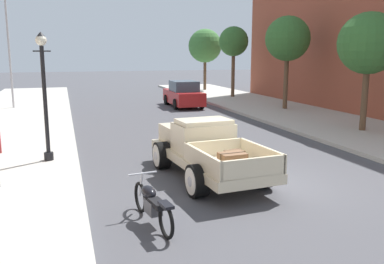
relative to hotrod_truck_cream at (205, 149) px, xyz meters
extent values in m
plane|color=#47474C|center=(1.15, -1.06, -0.75)|extent=(140.00, 140.00, 0.00)
cube|color=beige|center=(0.02, -0.24, -0.21)|extent=(2.17, 5.03, 0.24)
cube|color=beige|center=(-0.01, 0.11, 0.31)|extent=(1.65, 1.23, 0.80)
cube|color=beige|center=(0.00, 0.06, 0.77)|extent=(1.51, 1.05, 0.12)
cube|color=#3D4C5B|center=(-0.06, 0.67, 0.47)|extent=(1.32, 0.15, 0.44)
cube|color=beige|center=(-0.12, 1.40, 0.17)|extent=(1.44, 1.61, 0.52)
cube|color=silver|center=(-0.19, 2.20, 0.15)|extent=(0.69, 0.16, 0.47)
cube|color=beige|center=(0.14, -1.64, -0.07)|extent=(1.86, 2.24, 0.04)
cube|color=beige|center=(-0.66, -1.71, 0.15)|extent=(0.26, 2.10, 0.44)
cube|color=beige|center=(0.95, -1.57, 0.15)|extent=(0.26, 2.10, 0.44)
cube|color=beige|center=(0.23, -2.64, 0.15)|extent=(1.62, 0.22, 0.44)
cube|color=beige|center=(0.06, -0.63, 0.15)|extent=(1.62, 0.22, 0.44)
cylinder|color=black|center=(-0.99, 1.02, -0.35)|extent=(0.43, 0.83, 0.80)
cylinder|color=silver|center=(-1.17, 1.01, -0.35)|extent=(0.07, 0.65, 0.66)
cylinder|color=silver|center=(-1.18, 1.01, -0.35)|extent=(0.04, 0.24, 0.24)
cylinder|color=black|center=(0.80, 1.18, -0.35)|extent=(0.43, 0.83, 0.80)
cylinder|color=silver|center=(0.99, 1.19, -0.35)|extent=(0.07, 0.65, 0.66)
cylinder|color=silver|center=(1.00, 1.19, -0.35)|extent=(0.04, 0.24, 0.24)
cylinder|color=black|center=(-0.76, -1.66, -0.35)|extent=(0.43, 0.83, 0.80)
cylinder|color=silver|center=(-0.94, -1.68, -0.35)|extent=(0.07, 0.65, 0.66)
cylinder|color=silver|center=(-0.95, -1.68, -0.35)|extent=(0.04, 0.24, 0.24)
cylinder|color=black|center=(1.03, -1.51, -0.35)|extent=(0.43, 0.83, 0.80)
cylinder|color=silver|center=(1.22, -1.49, -0.35)|extent=(0.07, 0.65, 0.66)
cylinder|color=silver|center=(1.23, -1.49, -0.35)|extent=(0.04, 0.24, 0.24)
cube|color=brown|center=(-0.01, -2.00, 0.15)|extent=(0.64, 0.49, 0.40)
cube|color=#3D2D1E|center=(-0.01, -2.00, 0.15)|extent=(0.62, 0.10, 0.42)
cube|color=brown|center=(0.34, -1.32, 0.09)|extent=(0.50, 0.40, 0.28)
torus|color=black|center=(-2.23, -2.21, -0.42)|extent=(0.17, 0.67, 0.67)
torus|color=black|center=(-2.01, -3.65, -0.42)|extent=(0.17, 0.67, 0.67)
cube|color=#4C4C51|center=(-2.11, -2.98, -0.37)|extent=(0.30, 0.47, 0.28)
ellipsoid|color=black|center=(-2.15, -2.73, -0.14)|extent=(0.34, 0.55, 0.24)
cube|color=black|center=(-2.07, -3.23, -0.22)|extent=(0.30, 0.59, 0.10)
cylinder|color=silver|center=(-2.22, -2.27, -0.12)|extent=(0.09, 0.26, 0.58)
cylinder|color=silver|center=(-2.20, -2.39, 0.16)|extent=(0.62, 0.13, 0.04)
cube|color=black|center=(-2.01, -3.65, -0.10)|extent=(0.24, 0.42, 0.06)
cube|color=#AD1E1E|center=(3.65, 14.74, -0.14)|extent=(1.80, 4.33, 0.80)
cube|color=#384C5B|center=(3.65, 14.59, 0.58)|extent=(1.56, 2.03, 0.64)
cylinder|color=black|center=(2.85, 16.05, -0.42)|extent=(0.23, 0.66, 0.66)
cylinder|color=black|center=(4.50, 16.02, -0.42)|extent=(0.23, 0.66, 0.66)
cylinder|color=black|center=(2.80, 13.47, -0.42)|extent=(0.23, 0.66, 0.66)
cylinder|color=black|center=(4.45, 13.44, -0.42)|extent=(0.23, 0.66, 0.66)
cylinder|color=black|center=(-4.22, 2.44, -0.48)|extent=(0.28, 0.28, 0.24)
cylinder|color=black|center=(-4.22, 2.44, 1.24)|extent=(0.12, 0.12, 3.20)
cylinder|color=black|center=(-4.22, 2.44, 2.69)|extent=(0.50, 0.04, 0.04)
sphere|color=silver|center=(-4.22, 2.44, 3.00)|extent=(0.32, 0.32, 0.32)
cone|color=black|center=(-4.22, 2.44, 3.18)|extent=(0.24, 0.24, 0.14)
cylinder|color=#B2B2B7|center=(-6.60, 16.21, 3.90)|extent=(0.12, 0.12, 9.00)
cylinder|color=brown|center=(8.42, 3.75, 0.74)|extent=(0.26, 0.26, 2.68)
sphere|color=#33662D|center=(8.42, 3.75, 3.03)|extent=(2.54, 2.54, 2.54)
cylinder|color=brown|center=(8.82, 10.94, 0.94)|extent=(0.26, 0.26, 3.09)
sphere|color=#33662D|center=(8.82, 10.94, 3.45)|extent=(2.58, 2.58, 2.58)
cylinder|color=brown|center=(8.52, 18.17, 1.03)|extent=(0.26, 0.26, 3.27)
sphere|color=#33662D|center=(8.52, 18.17, 3.48)|extent=(2.18, 2.18, 2.18)
cylinder|color=brown|center=(8.49, 24.51, 0.78)|extent=(0.26, 0.26, 2.77)
sphere|color=#3D7538|center=(8.49, 24.51, 3.26)|extent=(2.93, 2.93, 2.93)
camera|label=1|loc=(-3.68, -10.62, 2.63)|focal=38.62mm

